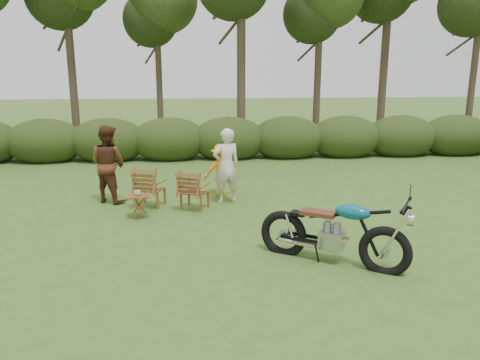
{
  "coord_description": "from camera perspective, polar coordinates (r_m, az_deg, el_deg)",
  "views": [
    {
      "loc": [
        -1.07,
        -6.59,
        3.0
      ],
      "look_at": [
        -0.28,
        2.05,
        0.9
      ],
      "focal_mm": 35.0,
      "sensor_mm": 36.0,
      "label": 1
    }
  ],
  "objects": [
    {
      "name": "child",
      "position": [
        11.24,
        -2.33,
        -1.89
      ],
      "size": [
        0.85,
        0.54,
        1.24
      ],
      "primitive_type": "imported",
      "rotation": [
        0.0,
        0.0,
        3.24
      ],
      "color": "orange",
      "rests_on": "ground"
    },
    {
      "name": "side_table",
      "position": [
        9.74,
        -12.19,
        -3.18
      ],
      "size": [
        0.51,
        0.44,
        0.47
      ],
      "primitive_type": null,
      "rotation": [
        0.0,
        0.0,
        0.13
      ],
      "color": "#5F2C17",
      "rests_on": "ground"
    },
    {
      "name": "lawn_chair_right",
      "position": [
        10.25,
        -5.51,
        -3.47
      ],
      "size": [
        0.78,
        0.78,
        0.86
      ],
      "primitive_type": null,
      "rotation": [
        0.0,
        0.0,
        2.71
      ],
      "color": "brown",
      "rests_on": "ground"
    },
    {
      "name": "adult_a",
      "position": [
        10.67,
        -1.64,
        -2.73
      ],
      "size": [
        0.7,
        0.56,
        1.69
      ],
      "primitive_type": "imported",
      "rotation": [
        0.0,
        0.0,
        3.42
      ],
      "color": "beige",
      "rests_on": "ground"
    },
    {
      "name": "adult_b",
      "position": [
        11.14,
        -15.49,
        -2.52
      ],
      "size": [
        1.07,
        1.01,
        1.76
      ],
      "primitive_type": "imported",
      "rotation": [
        0.0,
        0.0,
        2.61
      ],
      "color": "#4E2716",
      "rests_on": "ground"
    },
    {
      "name": "lawn_chair_left",
      "position": [
        10.58,
        -10.76,
        -3.11
      ],
      "size": [
        0.78,
        0.78,
        0.9
      ],
      "primitive_type": null,
      "rotation": [
        0.0,
        0.0,
        2.81
      ],
      "color": "brown",
      "rests_on": "ground"
    },
    {
      "name": "tree_line",
      "position": [
        16.42,
        0.24,
        16.44
      ],
      "size": [
        22.52,
        11.62,
        8.14
      ],
      "color": "#3B2C20",
      "rests_on": "ground"
    },
    {
      "name": "ground",
      "position": [
        7.32,
        3.69,
        -10.62
      ],
      "size": [
        80.0,
        80.0,
        0.0
      ],
      "primitive_type": "plane",
      "color": "#35521B",
      "rests_on": "ground"
    },
    {
      "name": "motorcycle",
      "position": [
        7.65,
        11.0,
        -9.76
      ],
      "size": [
        2.39,
        1.98,
        1.31
      ],
      "primitive_type": null,
      "rotation": [
        0.0,
        0.0,
        -0.58
      ],
      "color": "#0D89B0",
      "rests_on": "ground"
    },
    {
      "name": "cup",
      "position": [
        9.67,
        -12.39,
        -1.53
      ],
      "size": [
        0.16,
        0.16,
        0.11
      ],
      "primitive_type": "imported",
      "rotation": [
        0.0,
        0.0,
        -0.26
      ],
      "color": "#BEB89D",
      "rests_on": "side_table"
    }
  ]
}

